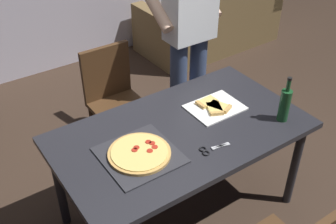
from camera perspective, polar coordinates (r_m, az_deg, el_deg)
The scene contains 9 objects.
ground_plane at distance 3.10m, azimuth 1.61°, elevation -13.52°, with size 12.00×12.00×0.00m, color #38281E.
dining_table at distance 2.63m, azimuth 1.85°, elevation -3.80°, with size 1.61×0.91×0.75m.
chair_far_side at distance 3.38m, azimuth -7.59°, elevation 2.44°, with size 0.42×0.42×0.90m.
couch at distance 5.19m, azimuth 6.07°, elevation 12.15°, with size 1.72×0.89×0.85m.
person_serving_pizza at distance 3.25m, azimuth 2.87°, elevation 11.09°, with size 0.55×0.54×1.75m.
pepperoni_pizza_on_tray at distance 2.39m, azimuth -4.00°, elevation -5.82°, with size 0.43×0.43×0.04m.
pizza_slices_on_towel at distance 2.78m, azimuth 6.50°, elevation 0.71°, with size 0.36×0.28×0.03m.
wine_bottle at distance 2.70m, azimuth 15.96°, elevation 1.04°, with size 0.07×0.07×0.32m.
kitchen_scissors at distance 2.44m, azimuth 5.91°, elevation -5.18°, with size 0.20×0.09×0.01m.
Camera 1 is at (-1.22, -1.64, 2.33)m, focal length 43.71 mm.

